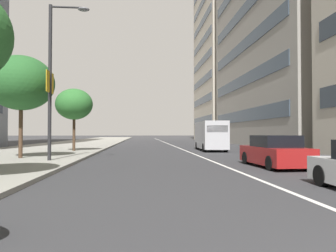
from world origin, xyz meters
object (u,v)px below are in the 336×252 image
at_px(street_lamp_with_banners, 56,68).
at_px(street_tree_by_lamp_post, 21,83).
at_px(street_tree_near_plaza_corner, 74,104).
at_px(delivery_van_ahead, 210,135).
at_px(car_approaching_light, 275,152).

height_order(street_lamp_with_banners, street_tree_by_lamp_post, street_lamp_with_banners).
relative_size(street_tree_by_lamp_post, street_tree_near_plaza_corner, 1.17).
bearing_deg(delivery_van_ahead, street_tree_near_plaza_corner, 101.07).
height_order(street_lamp_with_banners, street_tree_near_plaza_corner, street_lamp_with_banners).
height_order(delivery_van_ahead, street_lamp_with_banners, street_lamp_with_banners).
bearing_deg(delivery_van_ahead, street_tree_by_lamp_post, 126.59).
height_order(car_approaching_light, street_tree_near_plaza_corner, street_tree_near_plaza_corner).
relative_size(street_lamp_with_banners, street_tree_near_plaza_corner, 1.64).
height_order(delivery_van_ahead, street_tree_near_plaza_corner, street_tree_near_plaza_corner).
bearing_deg(delivery_van_ahead, street_lamp_with_banners, 137.03).
bearing_deg(street_lamp_with_banners, street_tree_near_plaza_corner, 5.76).
distance_m(street_lamp_with_banners, street_tree_by_lamp_post, 2.94).
bearing_deg(street_tree_by_lamp_post, car_approaching_light, -108.84).
distance_m(delivery_van_ahead, street_lamp_with_banners, 15.41).
xyz_separation_m(street_lamp_with_banners, street_tree_near_plaza_corner, (8.77, 0.88, -1.10)).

